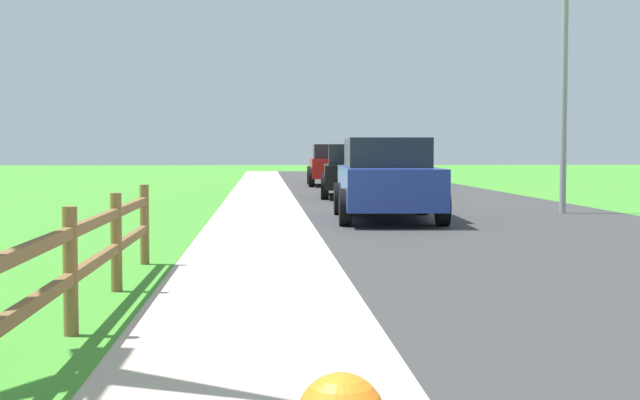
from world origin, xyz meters
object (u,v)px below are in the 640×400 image
parked_car_black (357,171)px  street_lamp (570,49)px  parked_suv_blue (387,179)px  parked_car_red (334,165)px

parked_car_black → street_lamp: street_lamp is taller
street_lamp → parked_suv_blue: bearing=-158.6°
parked_suv_blue → parked_car_black: parked_suv_blue is taller
parked_suv_blue → parked_car_red: parked_suv_blue is taller
parked_car_black → parked_car_red: size_ratio=1.13×
parked_suv_blue → parked_car_black: (0.32, 9.05, -0.04)m
parked_suv_blue → street_lamp: (4.24, 1.66, 2.78)m
parked_car_black → street_lamp: bearing=-62.1°
parked_suv_blue → street_lamp: size_ratio=0.82×
parked_suv_blue → parked_car_black: bearing=87.9°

